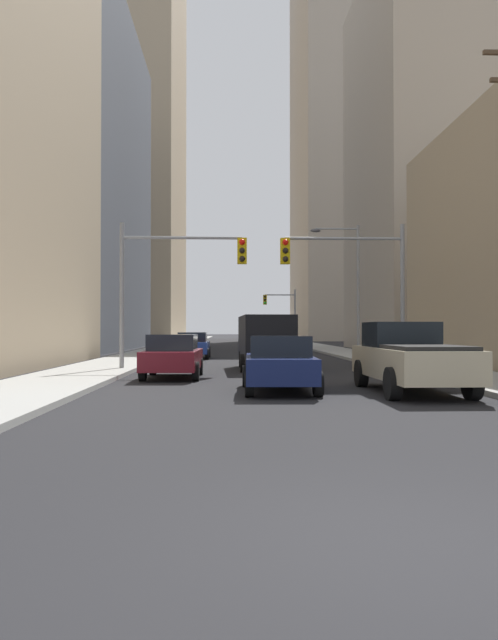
% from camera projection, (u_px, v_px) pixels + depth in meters
% --- Properties ---
extents(ground_plane, '(400.00, 400.00, 0.00)m').
position_uv_depth(ground_plane, '(408.00, 549.00, 4.70)').
color(ground_plane, black).
extents(sidewalk_left, '(3.25, 160.00, 0.15)m').
position_uv_depth(sidewalk_left, '(169.00, 347.00, 54.46)').
color(sidewalk_left, '#9E9E99').
rests_on(sidewalk_left, ground).
extents(sidewalk_right, '(3.25, 160.00, 0.15)m').
position_uv_depth(sidewalk_right, '(319.00, 347.00, 54.89)').
color(sidewalk_right, '#9E9E99').
rests_on(sidewalk_right, ground).
extents(pickup_truck_beige, '(2.20, 5.43, 1.90)m').
position_uv_depth(pickup_truck_beige, '(409.00, 358.00, 16.39)').
color(pickup_truck_beige, '#C6B793').
rests_on(pickup_truck_beige, ground).
extents(cargo_van_black, '(2.19, 5.28, 2.26)m').
position_uv_depth(cargo_van_black, '(265.00, 339.00, 25.61)').
color(cargo_van_black, black).
rests_on(cargo_van_black, ground).
extents(sedan_navy, '(1.95, 4.26, 1.52)m').
position_uv_depth(sedan_navy, '(279.00, 363.00, 16.56)').
color(sedan_navy, '#141E4C').
rests_on(sedan_navy, ground).
extents(sedan_maroon, '(1.95, 4.24, 1.52)m').
position_uv_depth(sedan_maroon, '(173.00, 356.00, 21.18)').
color(sedan_maroon, maroon).
rests_on(sedan_maroon, ground).
extents(sedan_blue, '(1.95, 4.21, 1.52)m').
position_uv_depth(sedan_blue, '(193.00, 345.00, 35.25)').
color(sedan_blue, navy).
rests_on(sedan_blue, ground).
extents(traffic_signal_near_left, '(5.12, 0.44, 6.00)m').
position_uv_depth(traffic_signal_near_left, '(177.00, 270.00, 24.59)').
color(traffic_signal_near_left, gray).
rests_on(traffic_signal_near_left, ground).
extents(traffic_signal_near_right, '(5.10, 0.44, 6.00)m').
position_uv_depth(traffic_signal_near_right, '(349.00, 270.00, 24.82)').
color(traffic_signal_near_right, gray).
rests_on(traffic_signal_near_right, ground).
extents(traffic_signal_far_right, '(3.52, 0.44, 6.00)m').
position_uv_depth(traffic_signal_far_right, '(281.00, 308.00, 65.60)').
color(traffic_signal_far_right, gray).
rests_on(traffic_signal_far_right, ground).
extents(street_lamp_right, '(2.75, 0.32, 7.50)m').
position_uv_depth(street_lamp_right, '(350.00, 278.00, 33.93)').
color(street_lamp_right, gray).
rests_on(street_lamp_right, ground).
extents(building_left_mid_office, '(19.40, 28.37, 28.12)m').
position_uv_depth(building_left_mid_office, '(9.00, 178.00, 49.73)').
color(building_left_mid_office, '#4C515B').
rests_on(building_left_mid_office, ground).
extents(building_left_far_tower, '(15.20, 27.34, 62.80)m').
position_uv_depth(building_left_far_tower, '(129.00, 132.00, 91.54)').
color(building_left_far_tower, tan).
rests_on(building_left_far_tower, ground).
extents(building_right_mid_block, '(15.87, 18.07, 31.17)m').
position_uv_depth(building_right_mid_block, '(459.00, 161.00, 50.24)').
color(building_right_mid_block, '#B7A893').
rests_on(building_right_mid_block, ground).
extents(building_right_far_highrise, '(22.90, 25.70, 63.17)m').
position_uv_depth(building_right_far_highrise, '(369.00, 144.00, 98.06)').
color(building_right_far_highrise, '#B7A893').
rests_on(building_right_far_highrise, ground).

